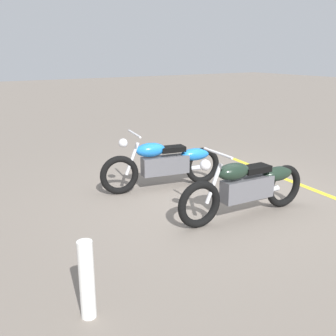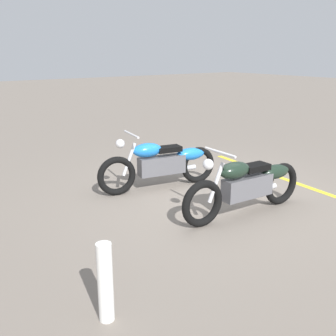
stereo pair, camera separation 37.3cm
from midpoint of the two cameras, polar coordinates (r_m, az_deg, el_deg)
ground_plane at (r=6.81m, az=5.24°, el=-3.88°), size 60.00×60.00×0.00m
motorcycle_bright_foreground at (r=7.00m, az=-2.39°, el=0.74°), size 2.21×0.68×1.04m
motorcycle_dark_foreground at (r=5.96m, az=9.51°, el=-2.28°), size 2.23×0.62×1.04m
bollard_post at (r=3.74m, az=-11.86°, el=-15.71°), size 0.14×0.14×0.76m
parking_stripe_near at (r=8.17m, az=12.86°, el=-0.74°), size 0.43×3.20×0.01m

